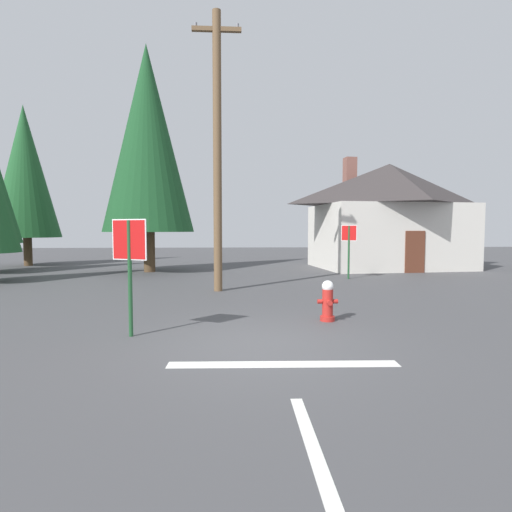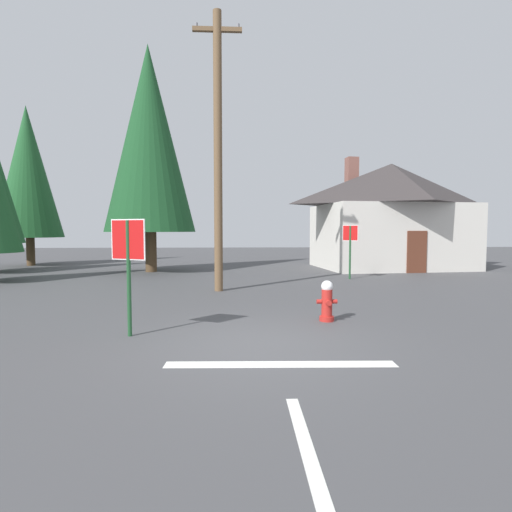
{
  "view_description": "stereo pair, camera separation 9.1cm",
  "coord_description": "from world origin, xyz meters",
  "px_view_note": "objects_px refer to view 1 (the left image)",
  "views": [
    {
      "loc": [
        -0.39,
        -7.24,
        2.05
      ],
      "look_at": [
        0.27,
        3.99,
        1.32
      ],
      "focal_mm": 28.58,
      "sensor_mm": 36.0,
      "label": 1
    },
    {
      "loc": [
        -0.3,
        -7.24,
        2.05
      ],
      "look_at": [
        0.27,
        3.99,
        1.32
      ],
      "focal_mm": 28.58,
      "sensor_mm": 36.0,
      "label": 2
    }
  ],
  "objects_px": {
    "fire_hydrant": "(328,301)",
    "pine_tree_tall_left": "(25,172)",
    "utility_pole": "(217,148)",
    "stop_sign_near": "(130,253)",
    "pine_tree_far_center": "(147,139)",
    "stop_sign_far": "(349,241)",
    "house": "(389,214)"
  },
  "relations": [
    {
      "from": "fire_hydrant",
      "to": "pine_tree_tall_left",
      "type": "relative_size",
      "value": 0.1
    },
    {
      "from": "fire_hydrant",
      "to": "utility_pole",
      "type": "height_order",
      "value": "utility_pole"
    },
    {
      "from": "stop_sign_near",
      "to": "pine_tree_far_center",
      "type": "xyz_separation_m",
      "value": [
        -2.07,
        12.2,
        4.77
      ]
    },
    {
      "from": "pine_tree_tall_left",
      "to": "stop_sign_near",
      "type": "bearing_deg",
      "value": -58.9
    },
    {
      "from": "stop_sign_near",
      "to": "utility_pole",
      "type": "height_order",
      "value": "utility_pole"
    },
    {
      "from": "stop_sign_far",
      "to": "pine_tree_tall_left",
      "type": "relative_size",
      "value": 0.25
    },
    {
      "from": "stop_sign_far",
      "to": "pine_tree_far_center",
      "type": "height_order",
      "value": "pine_tree_far_center"
    },
    {
      "from": "utility_pole",
      "to": "pine_tree_far_center",
      "type": "distance_m",
      "value": 7.54
    },
    {
      "from": "house",
      "to": "pine_tree_tall_left",
      "type": "height_order",
      "value": "pine_tree_tall_left"
    },
    {
      "from": "stop_sign_near",
      "to": "pine_tree_far_center",
      "type": "height_order",
      "value": "pine_tree_far_center"
    },
    {
      "from": "fire_hydrant",
      "to": "pine_tree_far_center",
      "type": "relative_size",
      "value": 0.08
    },
    {
      "from": "stop_sign_far",
      "to": "utility_pole",
      "type": "bearing_deg",
      "value": -150.33
    },
    {
      "from": "stop_sign_near",
      "to": "fire_hydrant",
      "type": "relative_size",
      "value": 2.46
    },
    {
      "from": "utility_pole",
      "to": "pine_tree_far_center",
      "type": "bearing_deg",
      "value": 118.86
    },
    {
      "from": "stop_sign_near",
      "to": "fire_hydrant",
      "type": "xyz_separation_m",
      "value": [
        4.09,
        1.09,
        -1.16
      ]
    },
    {
      "from": "stop_sign_near",
      "to": "fire_hydrant",
      "type": "height_order",
      "value": "stop_sign_near"
    },
    {
      "from": "utility_pole",
      "to": "stop_sign_far",
      "type": "relative_size",
      "value": 4.06
    },
    {
      "from": "stop_sign_near",
      "to": "utility_pole",
      "type": "relative_size",
      "value": 0.25
    },
    {
      "from": "utility_pole",
      "to": "house",
      "type": "height_order",
      "value": "utility_pole"
    },
    {
      "from": "stop_sign_near",
      "to": "pine_tree_tall_left",
      "type": "distance_m",
      "value": 19.07
    },
    {
      "from": "stop_sign_near",
      "to": "stop_sign_far",
      "type": "distance_m",
      "value": 11.11
    },
    {
      "from": "fire_hydrant",
      "to": "stop_sign_far",
      "type": "xyz_separation_m",
      "value": [
        2.71,
        7.7,
        1.13
      ]
    },
    {
      "from": "stop_sign_far",
      "to": "pine_tree_far_center",
      "type": "relative_size",
      "value": 0.21
    },
    {
      "from": "stop_sign_near",
      "to": "utility_pole",
      "type": "xyz_separation_m",
      "value": [
        1.48,
        5.76,
        3.12
      ]
    },
    {
      "from": "fire_hydrant",
      "to": "stop_sign_near",
      "type": "bearing_deg",
      "value": -165.02
    },
    {
      "from": "house",
      "to": "pine_tree_far_center",
      "type": "relative_size",
      "value": 0.79
    },
    {
      "from": "stop_sign_far",
      "to": "house",
      "type": "bearing_deg",
      "value": 53.76
    },
    {
      "from": "pine_tree_far_center",
      "to": "fire_hydrant",
      "type": "bearing_deg",
      "value": -60.99
    },
    {
      "from": "fire_hydrant",
      "to": "utility_pole",
      "type": "xyz_separation_m",
      "value": [
        -2.61,
        4.67,
        4.28
      ]
    },
    {
      "from": "stop_sign_near",
      "to": "house",
      "type": "distance_m",
      "value": 17.18
    },
    {
      "from": "utility_pole",
      "to": "stop_sign_far",
      "type": "bearing_deg",
      "value": 29.67
    },
    {
      "from": "stop_sign_near",
      "to": "stop_sign_far",
      "type": "height_order",
      "value": "stop_sign_near"
    }
  ]
}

